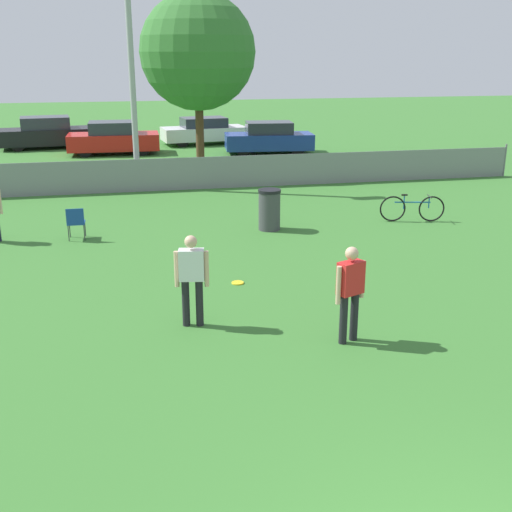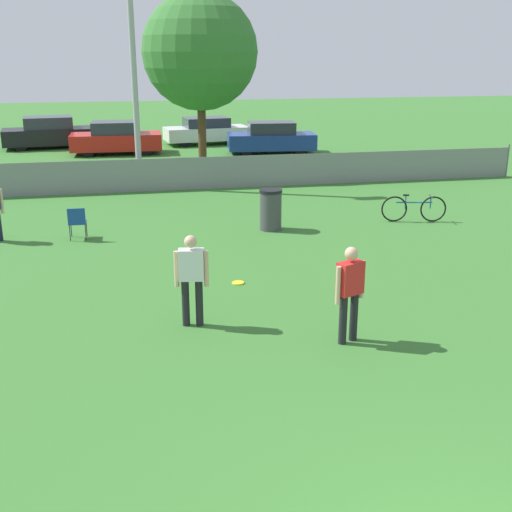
{
  "view_description": "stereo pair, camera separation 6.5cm",
  "coord_description": "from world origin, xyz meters",
  "px_view_note": "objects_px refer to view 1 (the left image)",
  "views": [
    {
      "loc": [
        -2.98,
        -3.67,
        4.52
      ],
      "look_at": [
        -0.72,
        6.96,
        1.05
      ],
      "focal_mm": 45.0,
      "sensor_mm": 36.0,
      "label": 1
    },
    {
      "loc": [
        -2.91,
        -3.68,
        4.52
      ],
      "look_at": [
        -0.72,
        6.96,
        1.05
      ],
      "focal_mm": 45.0,
      "sensor_mm": 36.0,
      "label": 2
    }
  ],
  "objects_px": {
    "tree_near_pole": "(198,52)",
    "parked_car_dark": "(46,133)",
    "player_defender_red": "(350,288)",
    "parked_car_white": "(204,131)",
    "trash_bin": "(269,210)",
    "light_pole": "(130,36)",
    "parked_car_blue": "(269,138)",
    "bicycle_sideline": "(412,208)",
    "parked_car_red": "(114,138)",
    "folding_chair_sideline": "(76,221)",
    "player_receiver_white": "(192,274)",
    "frisbee_disc": "(238,283)"
  },
  "relations": [
    {
      "from": "player_defender_red",
      "to": "parked_car_white",
      "type": "xyz_separation_m",
      "value": [
        0.8,
        23.75,
        -0.27
      ]
    },
    {
      "from": "tree_near_pole",
      "to": "bicycle_sideline",
      "type": "distance_m",
      "value": 11.11
    },
    {
      "from": "light_pole",
      "to": "player_defender_red",
      "type": "distance_m",
      "value": 14.18
    },
    {
      "from": "tree_near_pole",
      "to": "trash_bin",
      "type": "distance_m",
      "value": 10.02
    },
    {
      "from": "folding_chair_sideline",
      "to": "bicycle_sideline",
      "type": "relative_size",
      "value": 0.47
    },
    {
      "from": "parked_car_red",
      "to": "parked_car_white",
      "type": "relative_size",
      "value": 0.95
    },
    {
      "from": "bicycle_sideline",
      "to": "light_pole",
      "type": "bearing_deg",
      "value": 151.74
    },
    {
      "from": "light_pole",
      "to": "bicycle_sideline",
      "type": "height_order",
      "value": "light_pole"
    },
    {
      "from": "tree_near_pole",
      "to": "trash_bin",
      "type": "xyz_separation_m",
      "value": [
        0.66,
        -9.18,
        -3.96
      ]
    },
    {
      "from": "parked_car_dark",
      "to": "parked_car_white",
      "type": "distance_m",
      "value": 7.72
    },
    {
      "from": "bicycle_sideline",
      "to": "parked_car_blue",
      "type": "distance_m",
      "value": 13.11
    },
    {
      "from": "tree_near_pole",
      "to": "parked_car_dark",
      "type": "height_order",
      "value": "tree_near_pole"
    },
    {
      "from": "light_pole",
      "to": "folding_chair_sideline",
      "type": "relative_size",
      "value": 10.25
    },
    {
      "from": "player_defender_red",
      "to": "folding_chair_sideline",
      "type": "bearing_deg",
      "value": 100.49
    },
    {
      "from": "parked_car_white",
      "to": "parked_car_dark",
      "type": "bearing_deg",
      "value": 171.23
    },
    {
      "from": "trash_bin",
      "to": "parked_car_red",
      "type": "height_order",
      "value": "parked_car_red"
    },
    {
      "from": "light_pole",
      "to": "folding_chair_sideline",
      "type": "bearing_deg",
      "value": -105.64
    },
    {
      "from": "tree_near_pole",
      "to": "parked_car_dark",
      "type": "relative_size",
      "value": 1.48
    },
    {
      "from": "bicycle_sideline",
      "to": "parked_car_red",
      "type": "xyz_separation_m",
      "value": [
        -8.08,
        14.34,
        0.34
      ]
    },
    {
      "from": "tree_near_pole",
      "to": "parked_car_dark",
      "type": "distance_m",
      "value": 10.9
    },
    {
      "from": "player_defender_red",
      "to": "trash_bin",
      "type": "height_order",
      "value": "player_defender_red"
    },
    {
      "from": "parked_car_red",
      "to": "parked_car_blue",
      "type": "height_order",
      "value": "parked_car_red"
    },
    {
      "from": "player_receiver_white",
      "to": "parked_car_blue",
      "type": "height_order",
      "value": "player_receiver_white"
    },
    {
      "from": "player_defender_red",
      "to": "parked_car_white",
      "type": "bearing_deg",
      "value": 65.26
    },
    {
      "from": "tree_near_pole",
      "to": "player_defender_red",
      "type": "distance_m",
      "value": 16.57
    },
    {
      "from": "trash_bin",
      "to": "parked_car_white",
      "type": "distance_m",
      "value": 16.76
    },
    {
      "from": "light_pole",
      "to": "folding_chair_sideline",
      "type": "xyz_separation_m",
      "value": [
        -1.74,
        -6.21,
        -4.52
      ]
    },
    {
      "from": "tree_near_pole",
      "to": "parked_car_red",
      "type": "height_order",
      "value": "tree_near_pole"
    },
    {
      "from": "parked_car_red",
      "to": "parked_car_white",
      "type": "distance_m",
      "value": 5.1
    },
    {
      "from": "folding_chair_sideline",
      "to": "parked_car_white",
      "type": "distance_m",
      "value": 17.55
    },
    {
      "from": "light_pole",
      "to": "parked_car_dark",
      "type": "xyz_separation_m",
      "value": [
        -4.01,
        10.73,
        -4.28
      ]
    },
    {
      "from": "player_receiver_white",
      "to": "parked_car_red",
      "type": "relative_size",
      "value": 0.39
    },
    {
      "from": "tree_near_pole",
      "to": "parked_car_white",
      "type": "height_order",
      "value": "tree_near_pole"
    },
    {
      "from": "frisbee_disc",
      "to": "parked_car_blue",
      "type": "bearing_deg",
      "value": 74.82
    },
    {
      "from": "tree_near_pole",
      "to": "parked_car_white",
      "type": "relative_size",
      "value": 1.54
    },
    {
      "from": "light_pole",
      "to": "parked_car_blue",
      "type": "relative_size",
      "value": 2.04
    },
    {
      "from": "parked_car_dark",
      "to": "tree_near_pole",
      "type": "bearing_deg",
      "value": -56.44
    },
    {
      "from": "light_pole",
      "to": "trash_bin",
      "type": "height_order",
      "value": "light_pole"
    },
    {
      "from": "frisbee_disc",
      "to": "parked_car_white",
      "type": "height_order",
      "value": "parked_car_white"
    },
    {
      "from": "parked_car_red",
      "to": "parked_car_blue",
      "type": "bearing_deg",
      "value": -8.93
    },
    {
      "from": "folding_chair_sideline",
      "to": "bicycle_sideline",
      "type": "height_order",
      "value": "folding_chair_sideline"
    },
    {
      "from": "player_defender_red",
      "to": "player_receiver_white",
      "type": "xyz_separation_m",
      "value": [
        -2.4,
        1.17,
        0.0
      ]
    },
    {
      "from": "light_pole",
      "to": "parked_car_dark",
      "type": "bearing_deg",
      "value": 110.49
    },
    {
      "from": "trash_bin",
      "to": "parked_car_white",
      "type": "bearing_deg",
      "value": 88.32
    },
    {
      "from": "tree_near_pole",
      "to": "parked_car_dark",
      "type": "bearing_deg",
      "value": 129.99
    },
    {
      "from": "tree_near_pole",
      "to": "player_receiver_white",
      "type": "bearing_deg",
      "value": -97.8
    },
    {
      "from": "light_pole",
      "to": "trash_bin",
      "type": "relative_size",
      "value": 7.82
    },
    {
      "from": "light_pole",
      "to": "parked_car_dark",
      "type": "relative_size",
      "value": 1.88
    },
    {
      "from": "player_defender_red",
      "to": "frisbee_disc",
      "type": "distance_m",
      "value": 3.45
    },
    {
      "from": "light_pole",
      "to": "parked_car_red",
      "type": "relative_size",
      "value": 2.05
    }
  ]
}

